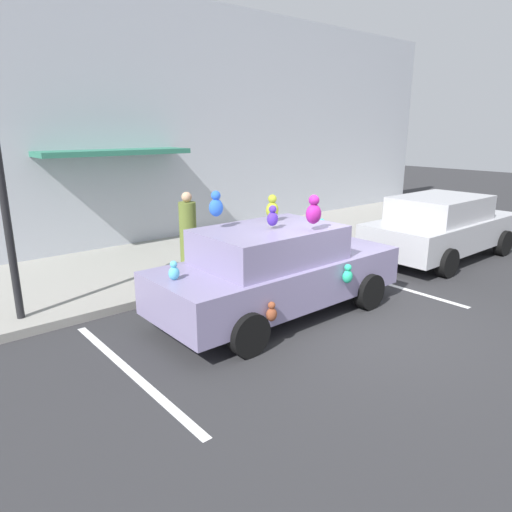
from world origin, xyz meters
name	(u,v)px	position (x,y,z in m)	size (l,w,h in m)	color
ground_plane	(359,325)	(0.00, 0.00, 0.00)	(60.00, 60.00, 0.00)	#2D2D30
sidewalk	(193,257)	(0.00, 5.00, 0.07)	(24.00, 4.00, 0.15)	gray
storefront_building	(143,125)	(-0.01, 7.14, 3.19)	(24.00, 1.25, 6.40)	#B2B7C1
parking_stripe_front	(384,283)	(2.12, 1.00, 0.00)	(0.12, 3.60, 0.01)	silver
parking_stripe_rear	(131,372)	(-3.52, 1.00, 0.00)	(0.12, 3.60, 0.01)	silver
plush_covered_car	(276,269)	(-0.71, 1.24, 0.80)	(4.43, 2.01, 2.16)	#857BA4
parked_sedan_behind	(441,226)	(4.80, 1.30, 0.79)	(4.43, 2.04, 1.54)	#B7B7BC
teddy_bear_on_sidewalk	(299,237)	(2.27, 3.65, 0.48)	(0.37, 0.31, 0.70)	brown
street_lamp_post	(0,174)	(-4.22, 3.50, 2.44)	(0.28, 0.28, 3.72)	black
pedestrian_near_shopfront	(188,235)	(-0.75, 3.96, 0.93)	(0.36, 0.36, 1.69)	olive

